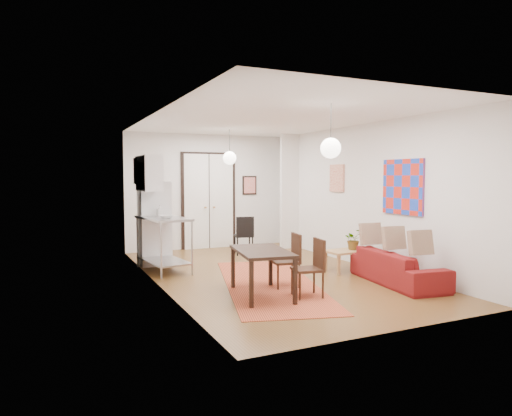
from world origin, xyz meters
name	(u,v)px	position (x,y,z in m)	size (l,w,h in m)	color
floor	(269,274)	(0.00, 0.00, 0.00)	(7.00, 7.00, 0.00)	brown
ceiling	(269,119)	(0.00, 0.00, 2.90)	(4.20, 7.00, 0.02)	white
wall_back	(208,192)	(0.00, 3.50, 1.45)	(4.20, 0.02, 2.90)	white
wall_front	(403,210)	(0.00, -3.50, 1.45)	(4.20, 0.02, 2.90)	white
wall_left	(157,200)	(-2.10, 0.00, 1.45)	(0.02, 7.00, 2.90)	white
wall_right	(360,195)	(2.10, 0.00, 1.45)	(0.02, 7.00, 2.90)	white
double_doors	(209,201)	(0.00, 3.46, 1.20)	(1.44, 0.06, 2.50)	white
stub_partition	(289,192)	(1.85, 2.55, 1.45)	(0.50, 0.10, 2.90)	white
wall_cabinet	(149,173)	(-1.92, 1.50, 1.90)	(0.35, 1.00, 0.70)	white
painting_popart	(403,187)	(2.08, -1.25, 1.65)	(0.05, 1.00, 1.00)	red
painting_abstract	(337,178)	(2.08, 0.80, 1.80)	(0.05, 0.50, 0.60)	#F6E9CD
poster_back	(250,185)	(1.15, 3.47, 1.60)	(0.40, 0.03, 0.50)	red
print_left	(136,171)	(-2.07, 2.00, 1.95)	(0.03, 0.44, 0.54)	#9C6241
pendant_back	(230,158)	(0.00, 2.00, 2.25)	(0.30, 0.30, 0.80)	white
pendant_front	(331,148)	(0.00, -2.00, 2.25)	(0.30, 0.30, 0.80)	white
kilim_rug	(270,283)	(-0.34, -0.72, 0.00)	(1.49, 3.98, 0.01)	#C95532
sofa	(398,267)	(1.66, -1.62, 0.28)	(0.76, 1.95, 0.57)	maroon
coffee_table	(349,253)	(1.53, -0.41, 0.36)	(0.95, 0.56, 0.41)	#B07C53
potted_plant	(354,239)	(1.63, -0.41, 0.61)	(0.31, 0.36, 0.40)	#2B602E
kitchen_counter	(163,235)	(-1.74, 1.11, 0.71)	(0.87, 1.45, 1.05)	#AAACAF
bowl	(166,217)	(-1.75, 0.81, 1.08)	(0.25, 0.25, 0.06)	silver
soap_bottle	(160,211)	(-1.75, 1.36, 1.16)	(0.10, 0.10, 0.22)	teal
fridge	(154,223)	(-1.75, 1.85, 0.87)	(0.61, 0.61, 1.74)	white
dining_table	(262,255)	(-0.81, -1.38, 0.64)	(0.95, 1.40, 0.72)	black
dining_chair_near	(283,256)	(-0.21, -0.94, 0.51)	(0.49, 0.63, 0.89)	#351D10
dining_chair_far	(304,263)	(-0.21, -1.64, 0.51)	(0.49, 0.63, 0.89)	#351D10
black_side_chair	(242,232)	(0.41, 2.26, 0.53)	(0.49, 0.50, 0.91)	black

